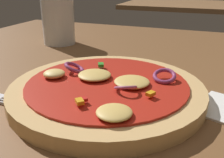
% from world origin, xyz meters
% --- Properties ---
extents(dining_table, '(1.16, 1.05, 0.03)m').
position_xyz_m(dining_table, '(0.00, 0.00, 0.01)').
color(dining_table, brown).
rests_on(dining_table, ground).
extents(pizza, '(0.28, 0.28, 0.04)m').
position_xyz_m(pizza, '(-0.06, -0.02, 0.04)').
color(pizza, tan).
rests_on(pizza, dining_table).
extents(beer_glass, '(0.08, 0.08, 0.12)m').
position_xyz_m(beer_glass, '(-0.29, 0.23, 0.08)').
color(beer_glass, silver).
rests_on(beer_glass, dining_table).
extents(background_table, '(0.60, 0.53, 0.03)m').
position_xyz_m(background_table, '(-0.17, 1.40, 0.01)').
color(background_table, brown).
rests_on(background_table, ground).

